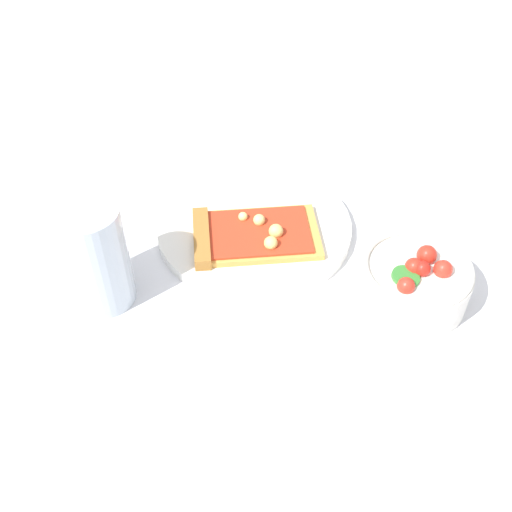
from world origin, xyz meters
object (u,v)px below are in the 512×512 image
(pizza_slice_main, at_px, (249,236))
(soda_glass, at_px, (95,259))
(salad_bowl, at_px, (414,281))
(plate, at_px, (254,227))

(pizza_slice_main, height_order, soda_glass, soda_glass)
(pizza_slice_main, distance_m, salad_bowl, 0.21)
(pizza_slice_main, bearing_deg, salad_bowl, 76.97)
(pizza_slice_main, height_order, salad_bowl, salad_bowl)
(pizza_slice_main, xyz_separation_m, salad_bowl, (0.05, 0.21, 0.01))
(plate, relative_size, salad_bowl, 1.97)
(plate, xyz_separation_m, pizza_slice_main, (0.03, -0.00, 0.01))
(plate, height_order, pizza_slice_main, pizza_slice_main)
(plate, xyz_separation_m, salad_bowl, (0.08, 0.21, 0.02))
(plate, xyz_separation_m, soda_glass, (0.15, -0.15, 0.06))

